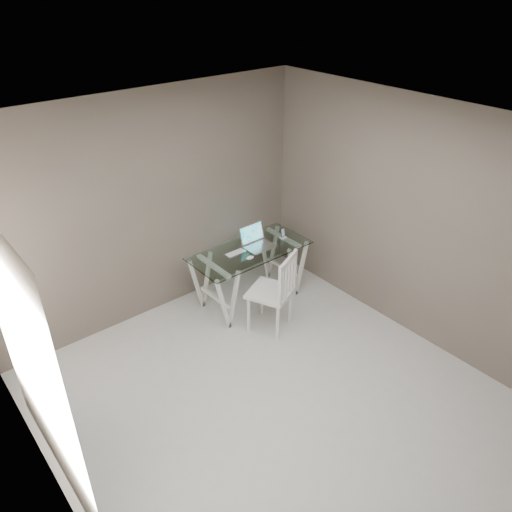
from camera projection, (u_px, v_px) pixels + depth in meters
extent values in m
plane|color=beige|center=(281.00, 408.00, 4.91)|extent=(4.50, 4.50, 0.00)
cube|color=white|center=(290.00, 139.00, 3.54)|extent=(4.00, 4.50, 0.02)
cube|color=#62574D|center=(153.00, 209.00, 5.73)|extent=(4.00, 0.02, 2.70)
cube|color=#62574D|center=(49.00, 411.00, 3.13)|extent=(0.02, 4.50, 2.70)
cube|color=#62574D|center=(423.00, 227.00, 5.32)|extent=(0.02, 4.50, 2.70)
cube|color=white|center=(29.00, 362.00, 3.59)|extent=(0.01, 1.80, 2.40)
cube|color=silver|center=(250.00, 250.00, 6.12)|extent=(1.50, 0.70, 0.01)
cube|color=white|center=(215.00, 292.00, 6.01)|extent=(0.24, 0.62, 0.72)
cube|color=white|center=(282.00, 262.00, 6.61)|extent=(0.24, 0.62, 0.72)
cube|color=white|center=(270.00, 292.00, 5.78)|extent=(0.61, 0.61, 0.04)
cylinder|color=white|center=(278.00, 323.00, 5.69)|extent=(0.04, 0.04, 0.47)
cylinder|color=white|center=(290.00, 306.00, 5.98)|extent=(0.04, 0.04, 0.47)
cylinder|color=white|center=(249.00, 314.00, 5.84)|extent=(0.04, 0.04, 0.47)
cylinder|color=white|center=(262.00, 298.00, 6.12)|extent=(0.04, 0.04, 0.47)
cube|color=white|center=(288.00, 278.00, 5.57)|extent=(0.43, 0.22, 0.52)
cube|color=silver|center=(260.00, 247.00, 6.17)|extent=(0.36, 0.25, 0.02)
cube|color=#19D899|center=(252.00, 233.00, 6.22)|extent=(0.36, 0.08, 0.24)
cube|color=silver|center=(235.00, 253.00, 6.04)|extent=(0.26, 0.11, 0.01)
ellipsoid|color=white|center=(250.00, 258.00, 5.92)|extent=(0.10, 0.06, 0.03)
cube|color=white|center=(283.00, 237.00, 6.38)|extent=(0.07, 0.07, 0.02)
cube|color=black|center=(283.00, 233.00, 6.35)|extent=(0.06, 0.03, 0.12)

